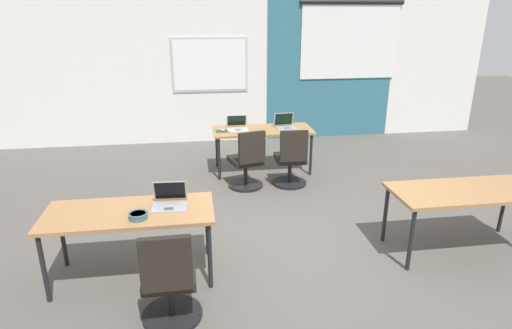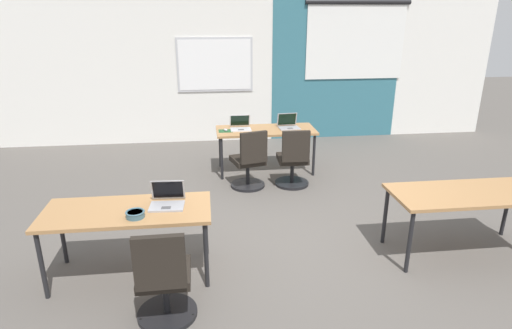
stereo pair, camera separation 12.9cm
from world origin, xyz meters
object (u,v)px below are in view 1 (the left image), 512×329
object	(u,v)px
desk_far_center	(263,133)
chair_near_left_inner	(170,285)
snack_bowl	(138,215)
desk_near_right	(466,195)
mouse_far_left	(223,130)
laptop_near_left_inner	(170,201)
laptop_far_left	(237,126)
chair_far_left	(247,164)
desk_near_left	(130,217)
laptop_far_right	(285,125)
chair_far_right	(291,162)

from	to	relation	value
desk_far_center	chair_near_left_inner	distance (m)	3.81
desk_far_center	snack_bowl	xyz separation A→B (m)	(-1.64, -2.98, 0.10)
desk_near_right	desk_far_center	xyz separation A→B (m)	(-1.75, 2.80, 0.00)
mouse_far_left	laptop_near_left_inner	size ratio (longest dim) A/B	0.32
laptop_far_left	chair_far_left	world-z (taller)	laptop_far_left
desk_far_center	chair_far_left	size ratio (longest dim) A/B	1.74
mouse_far_left	chair_near_left_inner	size ratio (longest dim) A/B	0.12
desk_near_left	desk_near_right	size ratio (longest dim) A/B	1.00
snack_bowl	desk_near_left	bearing A→B (deg)	120.70
laptop_far_right	desk_far_center	bearing A→B (deg)	-179.99
desk_far_center	mouse_far_left	bearing A→B (deg)	-176.45
chair_near_left_inner	laptop_near_left_inner	bearing A→B (deg)	-90.44
desk_near_left	chair_far_right	bearing A→B (deg)	45.28
chair_far_right	chair_near_left_inner	distance (m)	3.30
desk_far_center	laptop_far_right	world-z (taller)	laptop_far_right
desk_near_right	laptop_far_right	bearing A→B (deg)	115.81
mouse_far_left	chair_near_left_inner	bearing A→B (deg)	-101.37
chair_far_right	mouse_far_left	world-z (taller)	chair_far_right
desk_near_left	desk_near_right	world-z (taller)	same
desk_near_left	laptop_far_left	world-z (taller)	laptop_far_left
chair_far_right	laptop_far_right	bearing A→B (deg)	-93.14
laptop_far_left	chair_far_left	distance (m)	0.85
desk_far_center	mouse_far_left	size ratio (longest dim) A/B	14.32
desk_far_center	chair_far_left	bearing A→B (deg)	-116.22
laptop_near_left_inner	desk_far_center	bearing A→B (deg)	66.69
laptop_far_right	snack_bowl	world-z (taller)	laptop_far_right
chair_far_left	snack_bowl	size ratio (longest dim) A/B	5.18
laptop_near_left_inner	snack_bowl	bearing A→B (deg)	-136.20
desk_far_center	laptop_far_left	world-z (taller)	laptop_far_left
laptop_near_left_inner	chair_far_right	bearing A→B (deg)	53.52
desk_near_right	chair_far_left	distance (m)	2.98
desk_near_left	mouse_far_left	bearing A→B (deg)	68.36
laptop_far_right	chair_far_right	size ratio (longest dim) A/B	0.39
desk_near_right	mouse_far_left	distance (m)	3.66
desk_near_left	snack_bowl	xyz separation A→B (m)	(0.11, -0.18, 0.10)
desk_near_right	chair_far_right	bearing A→B (deg)	124.52
mouse_far_left	chair_near_left_inner	distance (m)	3.60
desk_near_left	chair_far_left	bearing A→B (deg)	56.20
laptop_far_left	snack_bowl	size ratio (longest dim) A/B	1.86
laptop_far_right	laptop_near_left_inner	size ratio (longest dim) A/B	1.03
laptop_near_left_inner	desk_near_left	bearing A→B (deg)	-168.63
chair_far_left	chair_near_left_inner	xyz separation A→B (m)	(-1.02, -2.85, 0.00)
laptop_far_right	chair_far_left	xyz separation A→B (m)	(-0.72, -0.74, -0.39)
desk_near_left	chair_far_right	xyz separation A→B (m)	(2.07, 2.09, -0.28)
chair_near_left_inner	snack_bowl	xyz separation A→B (m)	(-0.28, 0.57, 0.38)
laptop_far_right	chair_near_left_inner	bearing A→B (deg)	-121.15
laptop_far_right	desk_near_right	bearing A→B (deg)	-69.46
desk_far_center	laptop_far_right	size ratio (longest dim) A/B	4.51
laptop_far_right	mouse_far_left	bearing A→B (deg)	178.91
desk_near_left	laptop_far_right	xyz separation A→B (m)	(2.13, 2.84, 0.11)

